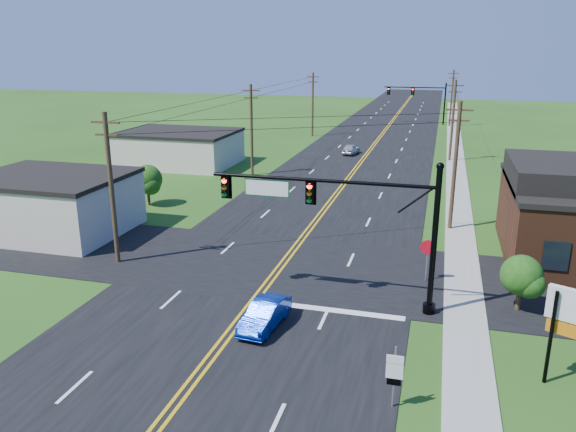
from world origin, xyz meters
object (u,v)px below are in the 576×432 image
(signal_mast_far, at_px, (418,96))
(route_sign, at_px, (394,373))
(signal_mast_main, at_px, (341,213))
(stop_sign, at_px, (428,251))
(blue_car, at_px, (265,315))

(signal_mast_far, xyz_separation_m, route_sign, (3.35, -80.02, -3.12))
(signal_mast_main, xyz_separation_m, signal_mast_far, (0.10, 72.00, -0.20))
(signal_mast_main, relative_size, stop_sign, 4.64)
(signal_mast_main, height_order, signal_mast_far, same)
(signal_mast_far, height_order, stop_sign, signal_mast_far)
(signal_mast_main, bearing_deg, stop_sign, 43.70)
(signal_mast_main, xyz_separation_m, route_sign, (3.45, -8.02, -3.32))
(signal_mast_main, bearing_deg, route_sign, -66.72)
(route_sign, bearing_deg, blue_car, 143.36)
(signal_mast_main, distance_m, signal_mast_far, 72.00)
(blue_car, height_order, route_sign, route_sign)
(signal_mast_main, xyz_separation_m, blue_car, (-2.82, -3.47, -4.14))
(signal_mast_main, relative_size, blue_car, 3.05)
(blue_car, bearing_deg, stop_sign, 52.88)
(signal_mast_far, relative_size, stop_sign, 4.50)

